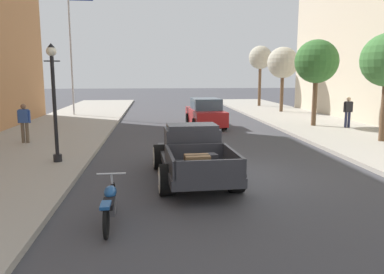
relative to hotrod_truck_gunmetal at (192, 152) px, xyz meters
name	(u,v)px	position (x,y,z in m)	size (l,w,h in m)	color
ground_plane	(229,174)	(1.17, 0.20, -0.75)	(140.00, 140.00, 0.00)	#3D3D42
hotrod_truck_gunmetal	(192,152)	(0.00, 0.00, 0.00)	(2.35, 5.00, 1.58)	#333338
motorcycle_parked	(110,203)	(-2.03, -3.39, -0.31)	(0.62, 2.12, 0.93)	black
car_background_red	(205,114)	(1.86, 10.78, 0.01)	(2.05, 4.39, 1.65)	#AD1E1E
pedestrian_sidewalk_left	(24,121)	(-6.55, 5.58, 0.33)	(0.53, 0.22, 1.65)	brown
pedestrian_sidewalk_right	(348,110)	(9.34, 8.62, 0.33)	(0.53, 0.22, 1.65)	#232847
street_lamp_near	(54,94)	(-4.32, 1.83, 1.63)	(0.50, 0.32, 3.85)	black
flagpole	(73,34)	(-6.59, 16.96, 5.02)	(1.74, 0.16, 9.16)	#B2B2B7
street_tree_second	(317,62)	(7.87, 9.62, 2.93)	(2.39, 2.39, 4.76)	brown
street_tree_third	(283,63)	(8.73, 17.68, 3.09)	(2.36, 2.36, 4.91)	brown
street_tree_farthest	(260,58)	(8.46, 23.02, 3.67)	(2.06, 2.06, 5.37)	brown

